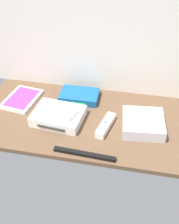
% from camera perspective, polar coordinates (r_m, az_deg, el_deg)
% --- Properties ---
extents(ground_plane, '(1.00, 0.48, 0.02)m').
position_cam_1_polar(ground_plane, '(1.26, 0.00, -1.79)').
color(ground_plane, brown).
rests_on(ground_plane, ground).
extents(back_wall, '(1.10, 0.01, 0.64)m').
position_cam_1_polar(back_wall, '(1.30, 2.24, 16.54)').
color(back_wall, silver).
rests_on(back_wall, ground).
extents(game_console, '(0.22, 0.18, 0.04)m').
position_cam_1_polar(game_console, '(1.24, -6.22, -0.77)').
color(game_console, white).
rests_on(game_console, ground_plane).
extents(mini_computer, '(0.19, 0.19, 0.05)m').
position_cam_1_polar(mini_computer, '(1.21, 10.61, -2.20)').
color(mini_computer, silver).
rests_on(mini_computer, ground_plane).
extents(game_case, '(0.16, 0.21, 0.02)m').
position_cam_1_polar(game_case, '(1.40, -13.30, 2.53)').
color(game_case, white).
rests_on(game_case, ground_plane).
extents(network_router, '(0.18, 0.13, 0.03)m').
position_cam_1_polar(network_router, '(1.36, -2.03, 3.24)').
color(network_router, '#145193').
rests_on(network_router, ground_plane).
extents(remote_wand, '(0.07, 0.15, 0.03)m').
position_cam_1_polar(remote_wand, '(1.20, 3.23, -2.65)').
color(remote_wand, white).
rests_on(remote_wand, ground_plane).
extents(remote_classic_pad, '(0.16, 0.12, 0.02)m').
position_cam_1_polar(remote_classic_pad, '(1.22, -6.00, 0.34)').
color(remote_classic_pad, white).
rests_on(remote_classic_pad, game_console).
extents(sensor_bar, '(0.24, 0.03, 0.01)m').
position_cam_1_polar(sensor_bar, '(1.09, -1.03, -8.37)').
color(sensor_bar, black).
rests_on(sensor_bar, ground_plane).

